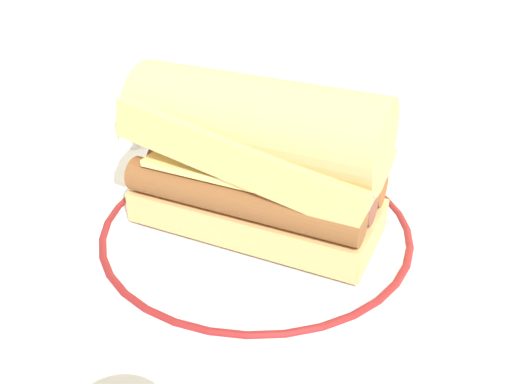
# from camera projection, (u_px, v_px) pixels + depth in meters

# --- Properties ---
(ground_plane) EXTENTS (1.50, 1.50, 0.00)m
(ground_plane) POSITION_uv_depth(u_px,v_px,m) (266.00, 274.00, 0.42)
(ground_plane) COLOR white
(plate) EXTENTS (0.27, 0.27, 0.01)m
(plate) POSITION_uv_depth(u_px,v_px,m) (256.00, 231.00, 0.46)
(plate) COLOR white
(plate) RESTS_ON ground_plane
(sausage_sandwich) EXTENTS (0.20, 0.09, 0.12)m
(sausage_sandwich) POSITION_uv_depth(u_px,v_px,m) (256.00, 156.00, 0.42)
(sausage_sandwich) COLOR #E4B16C
(sausage_sandwich) RESTS_ON plate
(salt_shaker) EXTENTS (0.03, 0.03, 0.07)m
(salt_shaker) POSITION_uv_depth(u_px,v_px,m) (131.00, 115.00, 0.60)
(salt_shaker) COLOR white
(salt_shaker) RESTS_ON ground_plane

